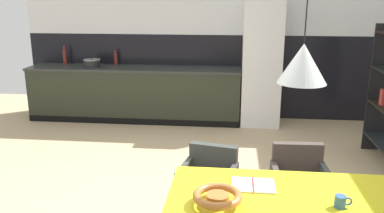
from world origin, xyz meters
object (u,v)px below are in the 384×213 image
bottle_oil_tall (65,57)px  pendant_lamp_over_table_near (303,63)px  armchair_near_window (210,174)px  open_book (253,185)px  mug_dark_espresso (341,202)px  refrigerator_column (261,63)px  armchair_far_side (299,175)px  dining_table (293,206)px  cooking_pot (92,63)px  fruit_bowl (217,197)px  bottle_spice_small (116,59)px

bottle_oil_tall → pendant_lamp_over_table_near: pendant_lamp_over_table_near is taller
armchair_near_window → pendant_lamp_over_table_near: 1.59m
open_book → mug_dark_espresso: mug_dark_espresso is taller
refrigerator_column → armchair_far_side: bearing=-86.8°
armchair_near_window → open_book: bearing=128.0°
dining_table → pendant_lamp_over_table_near: 0.96m
armchair_near_window → mug_dark_espresso: (0.90, -0.97, 0.31)m
open_book → cooking_pot: (-2.50, 3.73, 0.22)m
refrigerator_column → dining_table: 3.98m
fruit_bowl → mug_dark_espresso: size_ratio=2.88×
armchair_far_side → open_book: armchair_far_side is taller
open_book → pendant_lamp_over_table_near: pendant_lamp_over_table_near is taller
armchair_far_side → fruit_bowl: bearing=53.6°
fruit_bowl → mug_dark_espresso: bearing=3.9°
pendant_lamp_over_table_near → open_book: bearing=151.6°
armchair_far_side → armchair_near_window: size_ratio=1.06×
dining_table → fruit_bowl: 0.53m
armchair_near_window → open_book: open_book is taller
armchair_far_side → bottle_oil_tall: 4.79m
bottle_spice_small → bottle_oil_tall: bearing=-177.0°
armchair_far_side → fruit_bowl: 1.27m
bottle_oil_tall → refrigerator_column: bearing=-2.8°
armchair_far_side → bottle_spice_small: bearing=-53.7°
refrigerator_column → armchair_near_window: size_ratio=2.81×
armchair_far_side → bottle_spice_small: 4.22m
dining_table → mug_dark_espresso: (0.29, -0.06, 0.08)m
dining_table → armchair_near_window: dining_table is taller
armchair_near_window → pendant_lamp_over_table_near: size_ratio=0.57×
bottle_oil_tall → pendant_lamp_over_table_near: size_ratio=0.26×
dining_table → bottle_spice_small: bearing=120.2°
mug_dark_espresso → bottle_oil_tall: (-3.60, 4.19, 0.25)m
mug_dark_espresso → pendant_lamp_over_table_near: bearing=160.0°
refrigerator_column → pendant_lamp_over_table_near: (-0.01, -3.93, 0.65)m
open_book → bottle_oil_tall: size_ratio=0.96×
armchair_far_side → cooking_pot: 4.24m
bottle_spice_small → fruit_bowl: bearing=-65.8°
dining_table → cooking_pot: bearing=125.2°
armchair_near_window → pendant_lamp_over_table_near: pendant_lamp_over_table_near is taller
pendant_lamp_over_table_near → bottle_oil_tall: bearing=129.0°
dining_table → fruit_bowl: fruit_bowl is taller
dining_table → bottle_spice_small: (-2.43, 4.18, 0.31)m
dining_table → open_book: 0.32m
open_book → mug_dark_espresso: size_ratio=2.72×
armchair_near_window → open_book: (0.36, -0.73, 0.27)m
bottle_spice_small → pendant_lamp_over_table_near: bearing=-59.5°
dining_table → bottle_oil_tall: size_ratio=5.25×
bottle_spice_small → bottle_oil_tall: 0.88m
refrigerator_column → cooking_pot: bearing=-178.9°
dining_table → pendant_lamp_over_table_near: (0.00, 0.04, 0.96)m
refrigerator_column → bottle_oil_tall: refrigerator_column is taller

